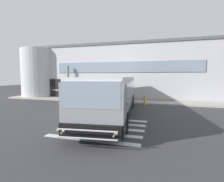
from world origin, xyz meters
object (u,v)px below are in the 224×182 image
passenger_by_doorway (80,91)px  safety_bollard_yellow (145,100)px  bus_main_foreground (113,96)px  passenger_at_curb_edge (92,91)px  passenger_near_column (69,91)px  entry_support_column (68,82)px

passenger_by_doorway → safety_bollard_yellow: passenger_by_doorway is taller
bus_main_foreground → passenger_by_doorway: (-5.73, 6.03, -0.26)m
bus_main_foreground → passenger_at_curb_edge: (-4.08, 5.73, -0.26)m
passenger_by_doorway → passenger_at_curb_edge: same height
passenger_near_column → passenger_by_doorway: same height
passenger_at_curb_edge → bus_main_foreground: bearing=-54.5°
bus_main_foreground → passenger_by_doorway: bearing=133.5°
bus_main_foreground → passenger_by_doorway: 8.33m
passenger_near_column → bus_main_foreground: bearing=-37.9°
entry_support_column → bus_main_foreground: bearing=-40.5°
bus_main_foreground → passenger_by_doorway: bus_main_foreground is taller
entry_support_column → safety_bollard_yellow: 9.62m
safety_bollard_yellow → bus_main_foreground: bearing=-112.4°
passenger_by_doorway → entry_support_column: bearing=169.2°
passenger_at_curb_edge → passenger_by_doorway: bearing=169.6°
passenger_by_doorway → passenger_at_curb_edge: bearing=-10.4°
bus_main_foreground → passenger_at_curb_edge: size_ratio=7.27×
passenger_by_doorway → safety_bollard_yellow: size_ratio=1.86×
passenger_near_column → passenger_by_doorway: bearing=43.8°
passenger_by_doorway → safety_bollard_yellow: bearing=-11.0°
entry_support_column → passenger_at_curb_edge: 3.56m
passenger_near_column → passenger_by_doorway: (0.90, 0.86, 0.00)m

